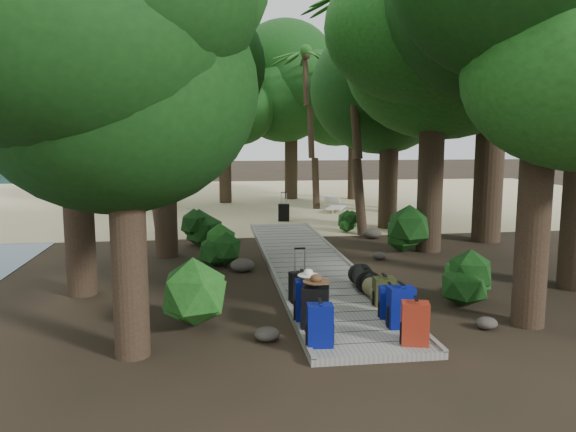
{
  "coord_description": "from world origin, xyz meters",
  "views": [
    {
      "loc": [
        -2.33,
        -12.29,
        3.19
      ],
      "look_at": [
        -0.25,
        2.83,
        1.0
      ],
      "focal_mm": 35.0,
      "sensor_mm": 36.0,
      "label": 1
    }
  ],
  "objects": [
    {
      "name": "shrub_right_a",
      "position": [
        2.39,
        -2.44,
        0.49
      ],
      "size": [
        1.08,
        1.08,
        0.97
      ],
      "primitive_type": null,
      "color": "#174915",
      "rests_on": "ground"
    },
    {
      "name": "tree_right_d",
      "position": [
        5.94,
        3.58,
        6.09
      ],
      "size": [
        6.65,
        6.65,
        12.19
      ],
      "primitive_type": null,
      "color": "black",
      "rests_on": "ground"
    },
    {
      "name": "kayak",
      "position": [
        -2.95,
        9.42,
        0.16
      ],
      "size": [
        0.75,
        2.92,
        0.29
      ],
      "primitive_type": "ellipsoid",
      "rotation": [
        0.0,
        0.0,
        0.04
      ],
      "color": "red",
      "rests_on": "sand_beach"
    },
    {
      "name": "shrub_right_b",
      "position": [
        2.86,
        2.25,
        0.62
      ],
      "size": [
        1.37,
        1.37,
        1.23
      ],
      "primitive_type": null,
      "color": "#174915",
      "rests_on": "ground"
    },
    {
      "name": "hat_brown",
      "position": [
        -0.71,
        -3.77,
        0.96
      ],
      "size": [
        0.43,
        0.43,
        0.13
      ],
      "primitive_type": null,
      "color": "#51351E",
      "rests_on": "backpack_left_b"
    },
    {
      "name": "sand_beach",
      "position": [
        0.0,
        16.0,
        0.01
      ],
      "size": [
        40.0,
        22.0,
        0.02
      ],
      "primitive_type": "cube",
      "color": "tan",
      "rests_on": "ground"
    },
    {
      "name": "duffel_right_khaki",
      "position": [
        0.75,
        -2.3,
        0.3
      ],
      "size": [
        0.45,
        0.6,
        0.37
      ],
      "primitive_type": null,
      "rotation": [
        0.0,
        0.0,
        0.17
      ],
      "color": "olive",
      "rests_on": "boardwalk"
    },
    {
      "name": "shrub_left_c",
      "position": [
        -2.74,
        4.21,
        0.54
      ],
      "size": [
        1.19,
        1.19,
        1.07
      ],
      "primitive_type": null,
      "color": "#174915",
      "rests_on": "ground"
    },
    {
      "name": "palm_right_c",
      "position": [
        2.46,
        11.94,
        3.33
      ],
      "size": [
        4.18,
        4.18,
        6.66
      ],
      "primitive_type": null,
      "color": "#103911",
      "rests_on": "ground"
    },
    {
      "name": "shrub_left_a",
      "position": [
        -2.69,
        -3.2,
        0.55
      ],
      "size": [
        1.23,
        1.23,
        1.1
      ],
      "primitive_type": null,
      "color": "#174915",
      "rests_on": "ground"
    },
    {
      "name": "shrub_right_c",
      "position": [
        2.11,
        5.63,
        0.34
      ],
      "size": [
        0.75,
        0.75,
        0.68
      ],
      "primitive_type": null,
      "color": "#174915",
      "rests_on": "ground"
    },
    {
      "name": "rock_left_a",
      "position": [
        -1.51,
        -3.89,
        0.11
      ],
      "size": [
        0.4,
        0.36,
        0.22
      ],
      "primitive_type": null,
      "color": "#4C473F",
      "rests_on": "ground"
    },
    {
      "name": "backpack_left_a",
      "position": [
        -0.79,
        -4.52,
        0.47
      ],
      "size": [
        0.4,
        0.29,
        0.7
      ],
      "primitive_type": null,
      "rotation": [
        0.0,
        0.0,
        -0.08
      ],
      "color": "#080977",
      "rests_on": "boardwalk"
    },
    {
      "name": "rock_left_b",
      "position": [
        -2.91,
        -1.56,
        0.09
      ],
      "size": [
        0.32,
        0.28,
        0.17
      ],
      "primitive_type": null,
      "color": "#4C473F",
      "rests_on": "ground"
    },
    {
      "name": "backpack_right_c",
      "position": [
        0.64,
        -3.38,
        0.42
      ],
      "size": [
        0.38,
        0.29,
        0.59
      ],
      "primitive_type": null,
      "rotation": [
        0.0,
        0.0,
        -0.13
      ],
      "color": "#080977",
      "rests_on": "boardwalk"
    },
    {
      "name": "suitcase_on_boardwalk",
      "position": [
        -0.73,
        -2.29,
        0.41
      ],
      "size": [
        0.41,
        0.3,
        0.57
      ],
      "primitive_type": null,
      "rotation": [
        0.0,
        0.0,
        0.28
      ],
      "color": "black",
      "rests_on": "boardwalk"
    },
    {
      "name": "tree_back_d",
      "position": [
        -5.1,
        15.09,
        3.63
      ],
      "size": [
        4.36,
        4.36,
        7.26
      ],
      "primitive_type": null,
      "color": "black",
      "rests_on": "ground"
    },
    {
      "name": "rock_left_d",
      "position": [
        -2.29,
        3.14,
        0.08
      ],
      "size": [
        0.29,
        0.26,
        0.16
      ],
      "primitive_type": null,
      "color": "#4C473F",
      "rests_on": "ground"
    },
    {
      "name": "lone_suitcase_on_sand",
      "position": [
        0.34,
        8.29,
        0.34
      ],
      "size": [
        0.44,
        0.3,
        0.64
      ],
      "primitive_type": null,
      "rotation": [
        0.0,
        0.0,
        -0.16
      ],
      "color": "black",
      "rests_on": "sand_beach"
    },
    {
      "name": "tree_left_c",
      "position": [
        -3.54,
        2.71,
        4.29
      ],
      "size": [
        4.93,
        4.93,
        8.58
      ],
      "primitive_type": null,
      "color": "black",
      "rests_on": "ground"
    },
    {
      "name": "tree_left_a",
      "position": [
        -3.51,
        -4.22,
        3.65
      ],
      "size": [
        4.38,
        4.38,
        7.29
      ],
      "primitive_type": null,
      "color": "black",
      "rests_on": "ground"
    },
    {
      "name": "tree_back_c",
      "position": [
        4.78,
        15.16,
        4.24
      ],
      "size": [
        4.71,
        4.71,
        8.48
      ],
      "primitive_type": null,
      "color": "black",
      "rests_on": "ground"
    },
    {
      "name": "palm_right_b",
      "position": [
        5.47,
        11.65,
        3.81
      ],
      "size": [
        3.94,
        3.94,
        7.62
      ],
      "primitive_type": null,
      "color": "#103911",
      "rests_on": "ground"
    },
    {
      "name": "ground",
      "position": [
        0.0,
        0.0,
        0.0
      ],
      "size": [
        120.0,
        120.0,
        0.0
      ],
      "primitive_type": "plane",
      "color": "#2F2117",
      "rests_on": "ground"
    },
    {
      "name": "backpack_right_a",
      "position": [
        0.62,
        -4.64,
        0.48
      ],
      "size": [
        0.46,
        0.38,
        0.71
      ],
      "primitive_type": null,
      "rotation": [
        0.0,
        0.0,
        -0.26
      ],
      "color": "maroon",
      "rests_on": "boardwalk"
    },
    {
      "name": "tree_right_c",
      "position": [
        3.64,
        2.41,
        4.94
      ],
      "size": [
        5.71,
        5.71,
        9.89
      ],
      "primitive_type": null,
      "color": "black",
      "rests_on": "ground"
    },
    {
      "name": "backpack_left_b",
      "position": [
        -0.72,
        -3.81,
        0.51
      ],
      "size": [
        0.48,
        0.4,
        0.77
      ],
      "primitive_type": null,
      "rotation": [
        0.0,
        0.0,
        -0.27
      ],
      "color": "black",
      "rests_on": "boardwalk"
    },
    {
      "name": "tree_back_a",
      "position": [
        -1.66,
        14.51,
        4.16
      ],
      "size": [
        4.81,
        4.81,
        8.33
      ],
      "primitive_type": null,
      "color": "black",
      "rests_on": "ground"
    },
    {
      "name": "backpack_right_b",
      "position": [
        0.66,
        -3.89,
        0.49
      ],
      "size": [
        0.41,
        0.29,
        0.74
      ],
      "primitive_type": null,
      "rotation": [
        0.0,
        0.0,
        -0.01
      ],
      "color": "#080977",
      "rests_on": "boardwalk"
    },
    {
      "name": "tree_left_b",
      "position": [
        -4.95,
        -0.79,
        4.22
      ],
      "size": [
        4.68,
        4.68,
        8.43
      ],
      "primitive_type": null,
      "color": "black",
      "rests_on": "ground"
    },
    {
      "name": "duffel_right_black",
      "position": [
        0.7,
        -1.59,
        0.34
      ],
      "size": [
        0.52,
        0.75,
        0.44
      ],
      "primitive_type": null,
      "rotation": [
        0.0,
        0.0,
        -0.11
      ],
      "color": "black",
      "rests_on": "boardwalk"
    },
    {
      "name": "backpack_left_d",
      "position": [
        -0.65,
        -2.1,
        0.4
      ],
      "size": [
        0.39,
        0.3,
        0.56
      ],
      "primitive_type": null,
      "rotation": [
        0.0,
        0.0,
        0.11
      ],
      "color": "#080977",
      "rests_on": "boardwalk"
    },
    {
      "name": "backpack_left_c",
      "position": [
        -0.77,
        -3.38,
        0.51
      ],
      "size": [
        0.44,
        0.33,
        0.77
      ],
      "primitive_type": null,
      "rotation": [
        0.0,
        0.0,
        -0.07
      ],
      "color": "#080977",
      "rests_on": "boardwalk"
    },
    {
      "name": "boardwalk",
      "position": [
        0.0,
        1.0,
        0.06
      ],
      "size": [
        2.0,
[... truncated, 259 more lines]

